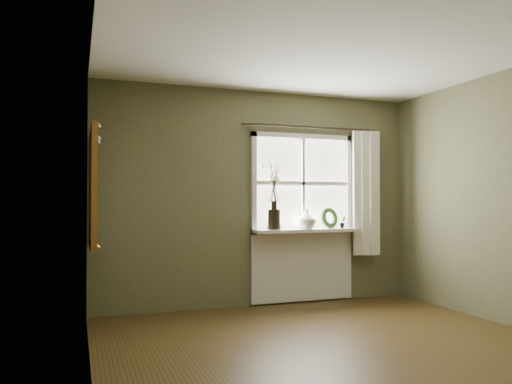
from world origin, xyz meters
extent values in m
plane|color=#3C2B12|center=(0.00, 0.00, 0.00)|extent=(4.50, 4.50, 0.00)
plane|color=silver|center=(0.00, 0.00, 2.60)|extent=(4.50, 4.50, 0.00)
cube|color=brown|center=(0.00, 2.30, 1.30)|extent=(4.00, 0.10, 2.60)
cube|color=brown|center=(-2.05, 0.00, 1.30)|extent=(0.10, 4.50, 2.60)
cube|color=silver|center=(0.55, 2.22, 0.89)|extent=(1.36, 0.06, 0.06)
cube|color=silver|center=(0.55, 2.22, 2.07)|extent=(1.36, 0.06, 0.06)
cube|color=silver|center=(-0.10, 2.22, 1.48)|extent=(0.06, 0.06, 1.24)
cube|color=silver|center=(1.20, 2.22, 1.48)|extent=(0.06, 0.06, 1.24)
cube|color=silver|center=(0.55, 2.22, 1.48)|extent=(1.24, 0.05, 0.04)
cube|color=silver|center=(0.55, 2.22, 1.48)|extent=(0.04, 0.05, 1.12)
cube|color=white|center=(0.23, 2.25, 1.77)|extent=(0.59, 0.01, 0.53)
cube|color=white|center=(0.88, 2.25, 1.77)|extent=(0.59, 0.01, 0.53)
cube|color=white|center=(0.23, 2.25, 1.19)|extent=(0.59, 0.01, 0.53)
cube|color=white|center=(0.88, 2.25, 1.19)|extent=(0.59, 0.01, 0.53)
cube|color=silver|center=(0.55, 2.12, 0.90)|extent=(1.36, 0.26, 0.04)
cube|color=silver|center=(0.55, 2.23, 0.46)|extent=(1.36, 0.04, 0.88)
cylinder|color=black|center=(0.12, 2.12, 1.04)|extent=(0.18, 0.18, 0.24)
imported|color=beige|center=(0.55, 2.12, 1.04)|extent=(0.29, 0.29, 0.24)
torus|color=#243F1C|center=(0.89, 2.16, 1.02)|extent=(0.29, 0.19, 0.27)
imported|color=#243F1C|center=(0.12, 2.12, 1.01)|extent=(0.10, 0.08, 0.17)
imported|color=#243F1C|center=(1.06, 2.12, 1.00)|extent=(0.08, 0.07, 0.15)
cube|color=silver|center=(1.39, 2.13, 1.37)|extent=(0.36, 0.12, 1.59)
cylinder|color=black|center=(0.65, 2.17, 2.18)|extent=(1.84, 0.03, 0.03)
cube|color=white|center=(-1.97, 1.70, 1.39)|extent=(0.02, 0.82, 1.01)
cube|color=#9B642E|center=(-1.96, 1.70, 1.94)|extent=(0.05, 0.99, 0.09)
cube|color=#9B642E|center=(-1.96, 1.70, 0.84)|extent=(0.05, 0.99, 0.09)
cube|color=#9B642E|center=(-1.96, 1.25, 1.39)|extent=(0.05, 0.09, 1.01)
cube|color=#9B642E|center=(-1.96, 2.15, 1.39)|extent=(0.05, 0.09, 1.01)
sphere|color=silver|center=(-1.91, 1.67, 1.88)|extent=(0.04, 0.04, 0.04)
sphere|color=silver|center=(-1.91, 1.70, 1.84)|extent=(0.04, 0.04, 0.04)
sphere|color=silver|center=(-1.91, 1.73, 1.89)|extent=(0.04, 0.04, 0.04)
camera|label=1|loc=(-2.11, -3.43, 1.25)|focal=35.00mm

